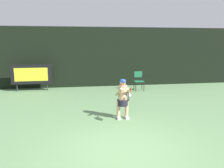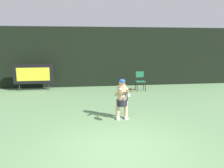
% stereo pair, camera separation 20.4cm
% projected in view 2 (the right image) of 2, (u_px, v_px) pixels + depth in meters
% --- Properties ---
extents(ground, '(18.00, 22.00, 0.03)m').
position_uv_depth(ground, '(120.00, 154.00, 5.46)').
color(ground, '#638A5A').
extents(backdrop_screen, '(18.00, 0.12, 3.66)m').
position_uv_depth(backdrop_screen, '(97.00, 57.00, 13.58)').
color(backdrop_screen, black).
rests_on(backdrop_screen, ground).
extents(scoreboard, '(2.20, 0.21, 1.50)m').
position_uv_depth(scoreboard, '(34.00, 74.00, 12.52)').
color(scoreboard, black).
rests_on(scoreboard, ground).
extents(umpire_chair, '(0.52, 0.44, 1.08)m').
position_uv_depth(umpire_chair, '(140.00, 80.00, 12.57)').
color(umpire_chair, black).
rests_on(umpire_chair, ground).
extents(water_bottle, '(0.07, 0.07, 0.27)m').
position_uv_depth(water_bottle, '(133.00, 90.00, 12.25)').
color(water_bottle, orange).
rests_on(water_bottle, ground).
extents(tennis_player, '(0.53, 0.60, 1.45)m').
position_uv_depth(tennis_player, '(122.00, 97.00, 7.88)').
color(tennis_player, white).
rests_on(tennis_player, ground).
extents(tennis_racket, '(0.03, 0.60, 0.31)m').
position_uv_depth(tennis_racket, '(126.00, 96.00, 7.24)').
color(tennis_racket, black).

